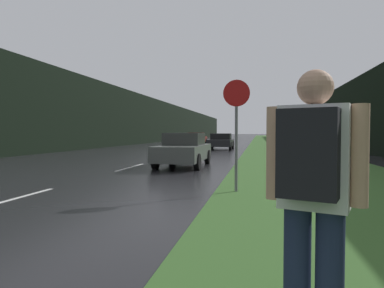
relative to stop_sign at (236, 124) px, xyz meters
The scene contains 12 objects.
grass_verge 31.40m from the stop_sign, 85.43° to the left, with size 6.00×240.00×0.02m, color #386028.
lane_stripe_b 5.27m from the stop_sign, 157.68° to the right, with size 0.12×3.00×0.01m, color silver.
lane_stripe_c 7.08m from the stop_sign, 132.34° to the left, with size 0.12×3.00×0.01m, color silver.
lane_stripe_d 13.06m from the stop_sign, 111.00° to the left, with size 0.12×3.00×0.01m, color silver.
lane_stripe_e 19.72m from the stop_sign, 103.67° to the left, with size 0.12×3.00×0.01m, color silver.
treeline_far_side 43.85m from the stop_sign, 109.71° to the left, with size 2.00×140.00×6.19m, color black.
treeline_near_side 42.14m from the stop_sign, 78.36° to the left, with size 2.00×140.00×5.45m, color black.
stop_sign is the anchor object (origin of this frame).
hitchhiker_with_backpack 5.98m from the stop_sign, 81.66° to the right, with size 0.61×0.53×1.84m.
car_passing_near 6.48m from the stop_sign, 113.64° to the left, with size 1.85×4.27×1.40m.
car_passing_far 20.62m from the stop_sign, 97.17° to the left, with size 2.00×4.15×1.34m.
car_oncoming 32.41m from the stop_sign, 101.96° to the left, with size 2.05×4.35×1.41m.
Camera 1 is at (5.16, 0.55, 1.43)m, focal length 32.00 mm.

